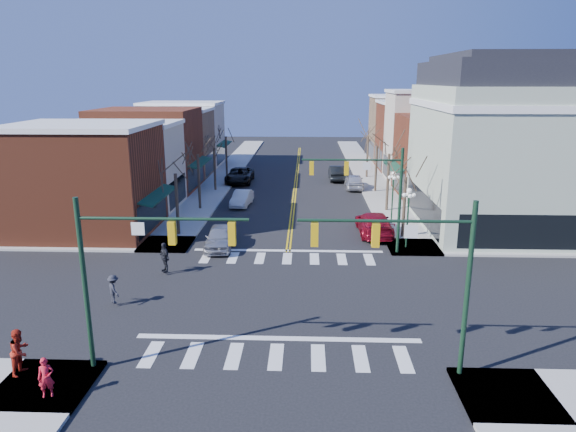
# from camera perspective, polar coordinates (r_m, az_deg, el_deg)

# --- Properties ---
(ground) EXTENTS (160.00, 160.00, 0.00)m
(ground) POSITION_cam_1_polar(r_m,az_deg,el_deg) (28.23, -0.58, -9.00)
(ground) COLOR black
(ground) RESTS_ON ground
(sidewalk_left) EXTENTS (3.50, 70.00, 0.15)m
(sidewalk_left) POSITION_cam_1_polar(r_m,az_deg,el_deg) (48.20, -9.90, 1.08)
(sidewalk_left) COLOR #9E9B93
(sidewalk_left) RESTS_ON ground
(sidewalk_right) EXTENTS (3.50, 70.00, 0.15)m
(sidewalk_right) POSITION_cam_1_polar(r_m,az_deg,el_deg) (47.75, 11.11, 0.89)
(sidewalk_right) COLOR #9E9B93
(sidewalk_right) RESTS_ON ground
(bldg_left_brick_a) EXTENTS (10.00, 8.50, 8.00)m
(bldg_left_brick_a) POSITION_cam_1_polar(r_m,az_deg,el_deg) (41.75, -21.60, 3.62)
(bldg_left_brick_a) COLOR maroon
(bldg_left_brick_a) RESTS_ON ground
(bldg_left_stucco_a) EXTENTS (10.00, 7.00, 7.50)m
(bldg_left_stucco_a) POSITION_cam_1_polar(r_m,az_deg,el_deg) (48.87, -18.01, 5.16)
(bldg_left_stucco_a) COLOR beige
(bldg_left_stucco_a) RESTS_ON ground
(bldg_left_brick_b) EXTENTS (10.00, 9.00, 8.50)m
(bldg_left_brick_b) POSITION_cam_1_polar(r_m,az_deg,el_deg) (56.29, -15.31, 7.09)
(bldg_left_brick_b) COLOR maroon
(bldg_left_brick_b) RESTS_ON ground
(bldg_left_tan) EXTENTS (10.00, 7.50, 7.80)m
(bldg_left_tan) POSITION_cam_1_polar(r_m,az_deg,el_deg) (64.19, -13.13, 7.83)
(bldg_left_tan) COLOR #927150
(bldg_left_tan) RESTS_ON ground
(bldg_left_stucco_b) EXTENTS (10.00, 8.00, 8.20)m
(bldg_left_stucco_b) POSITION_cam_1_polar(r_m,az_deg,el_deg) (71.63, -11.54, 8.78)
(bldg_left_stucco_b) COLOR beige
(bldg_left_stucco_b) RESTS_ON ground
(bldg_right_brick_a) EXTENTS (10.00, 8.50, 8.00)m
(bldg_right_brick_a) POSITION_cam_1_polar(r_m,az_deg,el_deg) (53.97, 17.53, 6.34)
(bldg_right_brick_a) COLOR maroon
(bldg_right_brick_a) RESTS_ON ground
(bldg_right_stucco) EXTENTS (10.00, 7.00, 10.00)m
(bldg_right_stucco) POSITION_cam_1_polar(r_m,az_deg,el_deg) (61.29, 15.74, 8.37)
(bldg_right_stucco) COLOR beige
(bldg_right_stucco) RESTS_ON ground
(bldg_right_brick_b) EXTENTS (10.00, 8.00, 8.50)m
(bldg_right_brick_b) POSITION_cam_1_polar(r_m,az_deg,el_deg) (68.65, 14.26, 8.49)
(bldg_right_brick_b) COLOR maroon
(bldg_right_brick_b) RESTS_ON ground
(bldg_right_tan) EXTENTS (10.00, 8.00, 9.00)m
(bldg_right_tan) POSITION_cam_1_polar(r_m,az_deg,el_deg) (76.43, 13.04, 9.37)
(bldg_right_tan) COLOR #927150
(bldg_right_tan) RESTS_ON ground
(victorian_corner) EXTENTS (12.25, 14.25, 13.30)m
(victorian_corner) POSITION_cam_1_polar(r_m,az_deg,el_deg) (43.32, 22.94, 7.43)
(victorian_corner) COLOR #A5B29A
(victorian_corner) RESTS_ON ground
(traffic_mast_near_left) EXTENTS (6.60, 0.28, 7.20)m
(traffic_mast_near_left) POSITION_cam_1_polar(r_m,az_deg,el_deg) (20.71, -17.19, -4.78)
(traffic_mast_near_left) COLOR #14331E
(traffic_mast_near_left) RESTS_ON ground
(traffic_mast_near_right) EXTENTS (6.60, 0.28, 7.20)m
(traffic_mast_near_right) POSITION_cam_1_polar(r_m,az_deg,el_deg) (20.03, 14.47, -5.25)
(traffic_mast_near_right) COLOR #14331E
(traffic_mast_near_right) RESTS_ON ground
(traffic_mast_far_right) EXTENTS (6.60, 0.28, 7.20)m
(traffic_mast_far_right) POSITION_cam_1_polar(r_m,az_deg,el_deg) (34.11, 9.35, 3.35)
(traffic_mast_far_right) COLOR #14331E
(traffic_mast_far_right) RESTS_ON ground
(lamppost_corner) EXTENTS (0.36, 0.36, 4.33)m
(lamppost_corner) POSITION_cam_1_polar(r_m,az_deg,el_deg) (35.98, 13.22, 0.90)
(lamppost_corner) COLOR #14331E
(lamppost_corner) RESTS_ON ground
(lamppost_midblock) EXTENTS (0.36, 0.36, 4.33)m
(lamppost_midblock) POSITION_cam_1_polar(r_m,az_deg,el_deg) (42.22, 11.59, 3.05)
(lamppost_midblock) COLOR #14331E
(lamppost_midblock) RESTS_ON ground
(tree_left_a) EXTENTS (0.24, 0.24, 4.76)m
(tree_left_a) POSITION_cam_1_polar(r_m,az_deg,el_deg) (39.07, -12.22, 1.18)
(tree_left_a) COLOR #382B21
(tree_left_a) RESTS_ON ground
(tree_left_b) EXTENTS (0.24, 0.24, 5.04)m
(tree_left_b) POSITION_cam_1_polar(r_m,az_deg,el_deg) (46.65, -9.86, 3.70)
(tree_left_b) COLOR #382B21
(tree_left_b) RESTS_ON ground
(tree_left_c) EXTENTS (0.24, 0.24, 4.55)m
(tree_left_c) POSITION_cam_1_polar(r_m,az_deg,el_deg) (54.41, -8.14, 5.10)
(tree_left_c) COLOR #382B21
(tree_left_c) RESTS_ON ground
(tree_left_d) EXTENTS (0.24, 0.24, 4.90)m
(tree_left_d) POSITION_cam_1_polar(r_m,az_deg,el_deg) (62.18, -6.86, 6.54)
(tree_left_d) COLOR #382B21
(tree_left_d) RESTS_ON ground
(tree_right_a) EXTENTS (0.24, 0.24, 4.62)m
(tree_right_a) POSITION_cam_1_polar(r_m,az_deg,el_deg) (38.55, 12.77, 0.86)
(tree_right_a) COLOR #382B21
(tree_right_a) RESTS_ON ground
(tree_right_b) EXTENTS (0.24, 0.24, 5.18)m
(tree_right_b) POSITION_cam_1_polar(r_m,az_deg,el_deg) (46.19, 11.02, 3.62)
(tree_right_b) COLOR #382B21
(tree_right_b) RESTS_ON ground
(tree_right_c) EXTENTS (0.24, 0.24, 4.83)m
(tree_right_c) POSITION_cam_1_polar(r_m,az_deg,el_deg) (54.01, 9.75, 5.12)
(tree_right_c) COLOR #382B21
(tree_right_c) RESTS_ON ground
(tree_right_d) EXTENTS (0.24, 0.24, 4.97)m
(tree_right_d) POSITION_cam_1_polar(r_m,az_deg,el_deg) (61.84, 8.81, 6.45)
(tree_right_d) COLOR #382B21
(tree_right_d) RESTS_ON ground
(car_left_near) EXTENTS (2.04, 4.69, 1.57)m
(car_left_near) POSITION_cam_1_polar(r_m,az_deg,el_deg) (36.13, -7.60, -2.35)
(car_left_near) COLOR #A7A7AB
(car_left_near) RESTS_ON ground
(car_left_mid) EXTENTS (1.86, 4.35, 1.39)m
(car_left_mid) POSITION_cam_1_polar(r_m,az_deg,el_deg) (48.08, -5.15, 1.97)
(car_left_mid) COLOR silver
(car_left_mid) RESTS_ON ground
(car_left_far) EXTENTS (2.87, 6.12, 1.69)m
(car_left_far) POSITION_cam_1_polar(r_m,az_deg,el_deg) (58.82, -5.39, 4.51)
(car_left_far) COLOR black
(car_left_far) RESTS_ON ground
(car_right_near) EXTENTS (2.51, 5.94, 1.71)m
(car_right_near) POSITION_cam_1_polar(r_m,az_deg,el_deg) (39.47, 9.56, -0.83)
(car_right_near) COLOR maroon
(car_right_near) RESTS_ON ground
(car_right_mid) EXTENTS (2.02, 4.80, 1.62)m
(car_right_mid) POSITION_cam_1_polar(r_m,az_deg,el_deg) (55.75, 7.37, 3.84)
(car_right_mid) COLOR silver
(car_right_mid) RESTS_ON ground
(car_right_far) EXTENTS (1.93, 5.26, 1.72)m
(car_right_far) POSITION_cam_1_polar(r_m,az_deg,el_deg) (60.44, 5.49, 4.81)
(car_right_far) COLOR black
(car_right_far) RESTS_ON ground
(pedestrian_red_a) EXTENTS (0.65, 0.54, 1.54)m
(pedestrian_red_a) POSITION_cam_1_polar(r_m,az_deg,el_deg) (21.55, -25.30, -15.92)
(pedestrian_red_a) COLOR red
(pedestrian_red_a) RESTS_ON sidewalk_left
(pedestrian_red_b) EXTENTS (0.81, 0.99, 1.89)m
(pedestrian_red_b) POSITION_cam_1_polar(r_m,az_deg,el_deg) (23.41, -27.63, -13.18)
(pedestrian_red_b) COLOR #A91F12
(pedestrian_red_b) RESTS_ON sidewalk_left
(pedestrian_dark_a) EXTENTS (1.04, 1.12, 1.84)m
(pedestrian_dark_a) POSITION_cam_1_polar(r_m,az_deg,el_deg) (31.91, -13.56, -4.47)
(pedestrian_dark_a) COLOR black
(pedestrian_dark_a) RESTS_ON sidewalk_left
(pedestrian_dark_b) EXTENTS (1.08, 1.13, 1.54)m
(pedestrian_dark_b) POSITION_cam_1_polar(r_m,az_deg,el_deg) (28.35, -18.81, -7.71)
(pedestrian_dark_b) COLOR #212229
(pedestrian_dark_b) RESTS_ON sidewalk_left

